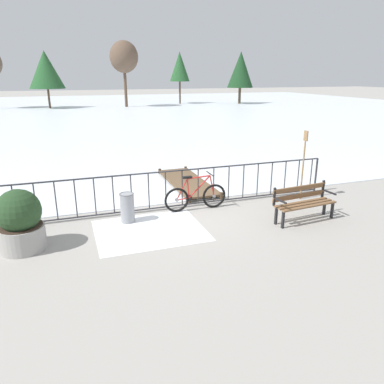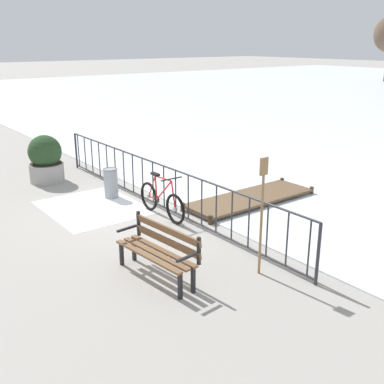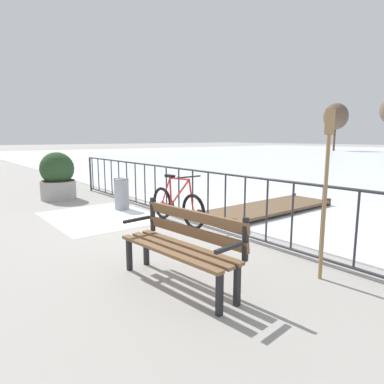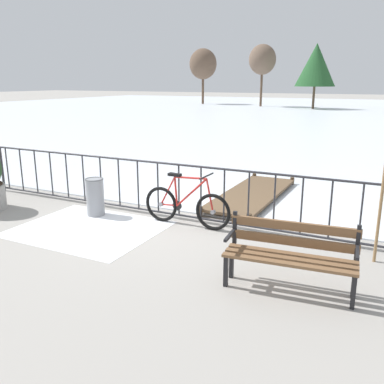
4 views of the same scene
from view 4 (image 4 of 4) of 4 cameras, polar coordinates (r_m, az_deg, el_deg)
ground_plane at (r=8.08m, az=-3.18°, el=-3.45°), size 160.00×160.00×0.00m
frozen_pond at (r=35.35m, az=20.56°, el=9.91°), size 80.00×56.00×0.03m
snow_patch at (r=7.68m, az=-13.88°, el=-4.85°), size 2.48×2.05×0.01m
railing_fence at (r=7.93m, az=-3.24°, el=0.40°), size 9.06×0.06×1.07m
bicycle_near_railing at (r=7.52m, az=-0.81°, el=-1.91°), size 1.71×0.52×0.97m
park_bench at (r=5.37m, az=13.28°, el=-7.76°), size 1.64×0.63×0.89m
trash_bin at (r=8.31m, az=-13.03°, el=-0.62°), size 0.35×0.35×0.73m
oar_upright at (r=6.37m, az=24.54°, el=0.79°), size 0.04×0.16×1.98m
wooden_dock at (r=9.37m, az=8.18°, el=-0.24°), size 1.10×3.39×0.20m
tree_centre at (r=47.47m, az=1.51°, el=16.99°), size 2.95×2.95×5.89m
tree_east_mid at (r=43.33m, az=9.55°, el=17.31°), size 2.62×2.62×5.96m
tree_extra at (r=40.69m, az=16.50°, el=16.23°), size 3.57×3.57×5.75m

